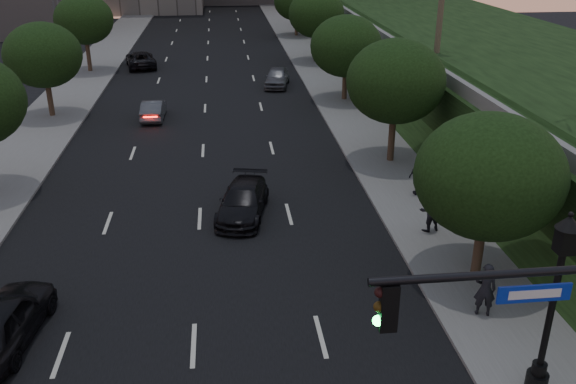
{
  "coord_description": "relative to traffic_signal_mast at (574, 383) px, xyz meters",
  "views": [
    {
      "loc": [
        1.21,
        -10.64,
        11.96
      ],
      "look_at": [
        3.33,
        8.36,
        3.6
      ],
      "focal_mm": 38.0,
      "sensor_mm": 36.0,
      "label": 1
    }
  ],
  "objects": [
    {
      "name": "road_surface",
      "position": [
        -7.9,
        31.82,
        -3.66
      ],
      "size": [
        16.0,
        140.0,
        0.02
      ],
      "primitive_type": "cube",
      "color": "black",
      "rests_on": "ground"
    },
    {
      "name": "sidewalk_right",
      "position": [
        2.35,
        31.82,
        -3.6
      ],
      "size": [
        4.5,
        140.0,
        0.15
      ],
      "primitive_type": "cube",
      "color": "slate",
      "rests_on": "ground"
    },
    {
      "name": "sidewalk_left",
      "position": [
        -18.15,
        31.82,
        -3.6
      ],
      "size": [
        4.5,
        140.0,
        0.15
      ],
      "primitive_type": "cube",
      "color": "slate",
      "rests_on": "ground"
    },
    {
      "name": "embankment",
      "position": [
        14.1,
        29.82,
        -1.67
      ],
      "size": [
        18.0,
        90.0,
        4.0
      ],
      "primitive_type": "cube",
      "color": "black",
      "rests_on": "ground"
    },
    {
      "name": "parapet_wall",
      "position": [
        5.6,
        29.82,
        0.68
      ],
      "size": [
        0.35,
        90.0,
        0.7
      ],
      "primitive_type": "cube",
      "color": "slate",
      "rests_on": "embankment"
    },
    {
      "name": "tree_right_a",
      "position": [
        2.4,
        9.82,
        0.35
      ],
      "size": [
        5.2,
        5.2,
        6.24
      ],
      "color": "#38281C",
      "rests_on": "ground"
    },
    {
      "name": "tree_right_b",
      "position": [
        2.4,
        21.82,
        0.84
      ],
      "size": [
        5.2,
        5.2,
        6.74
      ],
      "color": "#38281C",
      "rests_on": "ground"
    },
    {
      "name": "tree_right_c",
      "position": [
        2.4,
        34.82,
        0.35
      ],
      "size": [
        5.2,
        5.2,
        6.24
      ],
      "color": "#38281C",
      "rests_on": "ground"
    },
    {
      "name": "tree_right_d",
      "position": [
        2.4,
        48.82,
        0.84
      ],
      "size": [
        5.2,
        5.2,
        6.74
      ],
      "color": "#38281C",
      "rests_on": "ground"
    },
    {
      "name": "tree_right_e",
      "position": [
        2.4,
        63.82,
        0.35
      ],
      "size": [
        5.2,
        5.2,
        6.24
      ],
      "color": "#38281C",
      "rests_on": "ground"
    },
    {
      "name": "tree_left_c",
      "position": [
        -18.2,
        32.82,
        0.53
      ],
      "size": [
        5.0,
        5.0,
        6.34
      ],
      "color": "#38281C",
      "rests_on": "ground"
    },
    {
      "name": "tree_left_d",
      "position": [
        -18.2,
        46.82,
        0.9
      ],
      "size": [
        5.0,
        5.0,
        6.71
      ],
      "color": "#38281C",
      "rests_on": "ground"
    },
    {
      "name": "traffic_signal_mast",
      "position": [
        0.0,
        0.0,
        0.0
      ],
      "size": [
        5.68,
        0.56,
        7.0
      ],
      "color": "black",
      "rests_on": "ground"
    },
    {
      "name": "street_lamp",
      "position": [
        1.61,
        3.63,
        -1.04
      ],
      "size": [
        0.64,
        0.64,
        5.62
      ],
      "color": "black",
      "rests_on": "ground"
    },
    {
      "name": "sedan_near_left",
      "position": [
        -13.73,
        7.62,
        -2.85
      ],
      "size": [
        2.51,
        5.03,
        1.65
      ],
      "primitive_type": "imported",
      "rotation": [
        0.0,
        0.0,
        3.02
      ],
      "color": "black",
      "rests_on": "ground"
    },
    {
      "name": "sedan_mid_left",
      "position": [
        -11.29,
        31.66,
        -3.02
      ],
      "size": [
        1.46,
        3.99,
        1.31
      ],
      "primitive_type": "imported",
      "rotation": [
        0.0,
        0.0,
        3.12
      ],
      "color": "#4B4D52",
      "rests_on": "ground"
    },
    {
      "name": "sedan_far_left",
      "position": [
        -13.92,
        48.4,
        -2.94
      ],
      "size": [
        3.41,
        5.66,
        1.47
      ],
      "primitive_type": "imported",
      "rotation": [
        0.0,
        0.0,
        3.33
      ],
      "color": "black",
      "rests_on": "ground"
    },
    {
      "name": "sedan_near_right",
      "position": [
        -5.95,
        15.99,
        -2.98
      ],
      "size": [
        2.88,
        5.06,
        1.38
      ],
      "primitive_type": "imported",
      "rotation": [
        0.0,
        0.0,
        -0.21
      ],
      "color": "black",
      "rests_on": "ground"
    },
    {
      "name": "sedan_far_right",
      "position": [
        -2.15,
        39.8,
        -2.91
      ],
      "size": [
        2.64,
        4.76,
        1.53
      ],
      "primitive_type": "imported",
      "rotation": [
        0.0,
        0.0,
        -0.19
      ],
      "color": "#55575C",
      "rests_on": "ground"
    },
    {
      "name": "pedestrian_a",
      "position": [
        1.58,
        7.26,
        -2.57
      ],
      "size": [
        0.8,
        0.63,
        1.91
      ],
      "primitive_type": "imported",
      "rotation": [
        0.0,
        0.0,
        2.86
      ],
      "color": "black",
      "rests_on": "sidewalk_right"
    },
    {
      "name": "pedestrian_b",
      "position": [
        1.73,
        13.35,
        -2.58
      ],
      "size": [
        1.07,
        0.92,
        1.89
      ],
      "primitive_type": "imported",
      "rotation": [
        0.0,
        0.0,
        3.39
      ],
      "color": "black",
      "rests_on": "sidewalk_right"
    },
    {
      "name": "pedestrian_c",
      "position": [
        2.51,
        17.07,
        -2.57
      ],
      "size": [
        1.17,
        0.59,
        1.91
      ],
      "primitive_type": "imported",
      "rotation": [
        0.0,
        0.0,
        3.26
      ],
      "color": "black",
      "rests_on": "sidewalk_right"
    }
  ]
}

